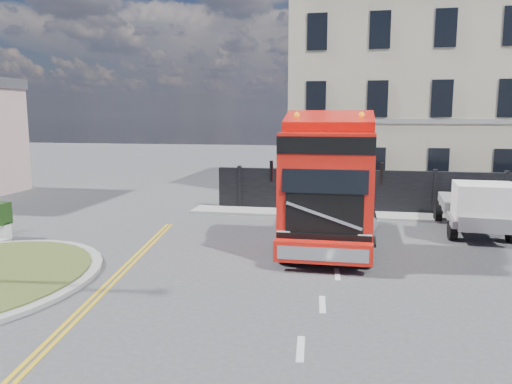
# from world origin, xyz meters

# --- Properties ---
(ground) EXTENTS (120.00, 120.00, 0.00)m
(ground) POSITION_xyz_m (0.00, 0.00, 0.00)
(ground) COLOR #424244
(ground) RESTS_ON ground
(hoarding_fence) EXTENTS (18.80, 0.25, 2.00)m
(hoarding_fence) POSITION_xyz_m (6.55, 9.00, 1.00)
(hoarding_fence) COLOR black
(hoarding_fence) RESTS_ON ground
(georgian_building) EXTENTS (12.30, 10.30, 12.80)m
(georgian_building) POSITION_xyz_m (6.00, 16.50, 5.77)
(georgian_building) COLOR beige
(georgian_building) RESTS_ON ground
(pavement_far) EXTENTS (20.00, 1.60, 0.12)m
(pavement_far) POSITION_xyz_m (6.00, 8.10, 0.06)
(pavement_far) COLOR #979691
(pavement_far) RESTS_ON ground
(truck) EXTENTS (2.83, 7.49, 4.49)m
(truck) POSITION_xyz_m (2.53, 2.12, 2.01)
(truck) COLOR black
(truck) RESTS_ON ground
(flatbed_pickup) EXTENTS (2.38, 5.19, 2.10)m
(flatbed_pickup) POSITION_xyz_m (7.95, 4.97, 1.13)
(flatbed_pickup) COLOR slate
(flatbed_pickup) RESTS_ON ground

